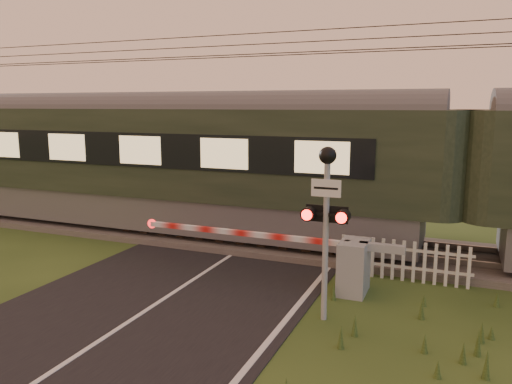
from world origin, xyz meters
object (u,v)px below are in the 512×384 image
at_px(train, 465,174).
at_px(picket_fence, 403,261).
at_px(boom_gate, 343,263).
at_px(crossing_signal, 326,203).

distance_m(train, picket_fence, 2.94).
bearing_deg(train, boom_gate, -127.86).
xyz_separation_m(boom_gate, picket_fence, (1.18, 1.21, -0.16)).
distance_m(train, crossing_signal, 5.28).
height_order(train, boom_gate, train).
distance_m(train, boom_gate, 4.28).
bearing_deg(crossing_signal, boom_gate, 90.07).
distance_m(boom_gate, picket_fence, 1.69).
height_order(train, crossing_signal, train).
xyz_separation_m(crossing_signal, picket_fence, (1.18, 2.81, -1.81)).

